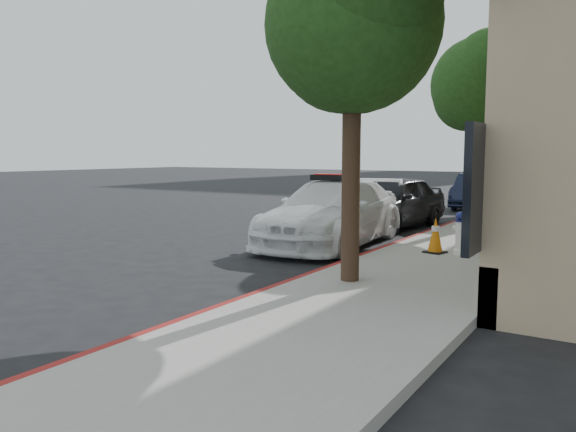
# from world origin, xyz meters

# --- Properties ---
(ground) EXTENTS (120.00, 120.00, 0.00)m
(ground) POSITION_xyz_m (0.00, 0.00, 0.00)
(ground) COLOR black
(ground) RESTS_ON ground
(sidewalk) EXTENTS (3.20, 50.00, 0.15)m
(sidewalk) POSITION_xyz_m (3.60, 10.00, 0.07)
(sidewalk) COLOR gray
(sidewalk) RESTS_ON ground
(curb_strip) EXTENTS (0.12, 50.00, 0.15)m
(curb_strip) POSITION_xyz_m (2.06, 10.00, 0.07)
(curb_strip) COLOR maroon
(curb_strip) RESTS_ON ground
(tree_near) EXTENTS (2.92, 2.82, 5.62)m
(tree_near) POSITION_xyz_m (2.93, -2.01, 4.27)
(tree_near) COLOR black
(tree_near) RESTS_ON sidewalk
(tree_mid) EXTENTS (2.77, 2.64, 5.43)m
(tree_mid) POSITION_xyz_m (2.93, 5.99, 4.16)
(tree_mid) COLOR black
(tree_mid) RESTS_ON sidewalk
(tree_far) EXTENTS (3.10, 3.00, 5.81)m
(tree_far) POSITION_xyz_m (2.93, 13.99, 4.39)
(tree_far) COLOR black
(tree_far) RESTS_ON sidewalk
(police_car) EXTENTS (2.61, 5.61, 1.74)m
(police_car) POSITION_xyz_m (0.52, 1.92, 0.80)
(police_car) COLOR white
(police_car) RESTS_ON ground
(parked_car_mid) EXTENTS (2.30, 4.83, 1.59)m
(parked_car_mid) POSITION_xyz_m (0.57, 5.54, 0.80)
(parked_car_mid) COLOR black
(parked_car_mid) RESTS_ON ground
(parked_car_far) EXTENTS (1.89, 4.38, 1.40)m
(parked_car_far) POSITION_xyz_m (1.20, 13.22, 0.70)
(parked_car_far) COLOR black
(parked_car_far) RESTS_ON ground
(fire_hydrant) EXTENTS (0.37, 0.35, 0.90)m
(fire_hydrant) POSITION_xyz_m (3.82, 1.36, 0.59)
(fire_hydrant) COLOR white
(fire_hydrant) RESTS_ON sidewalk
(traffic_cone) EXTENTS (0.48, 0.48, 0.75)m
(traffic_cone) POSITION_xyz_m (3.29, 1.29, 0.52)
(traffic_cone) COLOR black
(traffic_cone) RESTS_ON sidewalk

